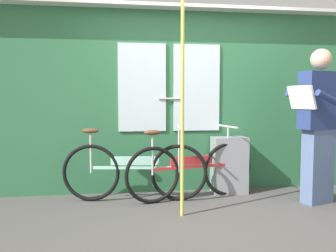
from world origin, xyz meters
The scene contains 7 objects.
ground_plane centered at (0.00, 0.00, -0.02)m, with size 6.39×3.90×0.04m, color #474442.
train_door_wall centered at (-0.01, 1.14, 1.22)m, with size 5.39×0.28×2.35m.
bicycle_near_door centered at (0.00, 0.70, 0.35)m, with size 1.61×0.53×0.87m.
bicycle_leaning_behind centered at (-0.67, 0.73, 0.36)m, with size 1.69×0.44×0.88m.
passenger_reading_newspaper centered at (1.40, 0.35, 0.93)m, with size 0.63×0.57×1.76m.
trash_bin_by_wall centered at (0.54, 0.93, 0.36)m, with size 0.43×0.28×0.71m, color gray.
handrail_pole centered at (-0.21, 0.13, 1.15)m, with size 0.04×0.04×2.31m, color #C6C14C.
Camera 1 is at (-0.87, -3.39, 1.21)m, focal length 38.05 mm.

